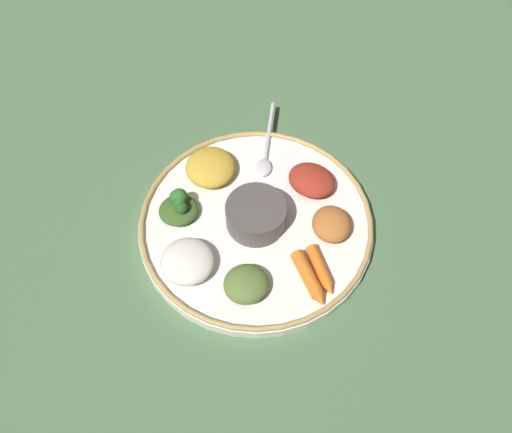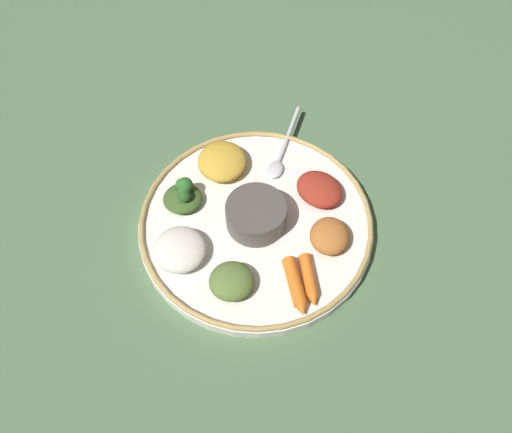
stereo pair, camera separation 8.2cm
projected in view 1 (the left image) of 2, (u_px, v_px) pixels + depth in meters
The scene contains 13 objects.
ground_plane at pixel (256, 228), 0.85m from camera, with size 2.40×2.40×0.00m, color #4C6B47.
platter at pixel (256, 225), 0.85m from camera, with size 0.34×0.34×0.02m, color white.
platter_rim at pixel (256, 221), 0.84m from camera, with size 0.34×0.34×0.01m, color tan.
center_bowl at pixel (256, 214), 0.82m from camera, with size 0.09×0.09×0.04m.
spoon at pixel (266, 151), 0.90m from camera, with size 0.10×0.13×0.01m.
greens_pile at pixel (179, 207), 0.83m from camera, with size 0.08×0.08×0.04m.
carrot_near_spoon at pixel (309, 278), 0.78m from camera, with size 0.09×0.05×0.02m.
carrot_outer at pixel (321, 270), 0.79m from camera, with size 0.08×0.05×0.02m.
mound_beet at pixel (312, 180), 0.86m from camera, with size 0.07×0.06×0.03m, color maroon.
mound_chickpea at pixel (332, 224), 0.82m from camera, with size 0.06×0.06×0.03m, color #B2662D.
mound_collards at pixel (246, 284), 0.77m from camera, with size 0.06×0.06×0.03m, color #567033.
mound_rice_white at pixel (187, 261), 0.79m from camera, with size 0.07×0.07×0.03m, color silver.
mound_lentil_yellow at pixel (210, 167), 0.87m from camera, with size 0.08×0.08×0.03m, color gold.
Camera 1 is at (0.31, -0.32, 0.73)m, focal length 40.37 mm.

